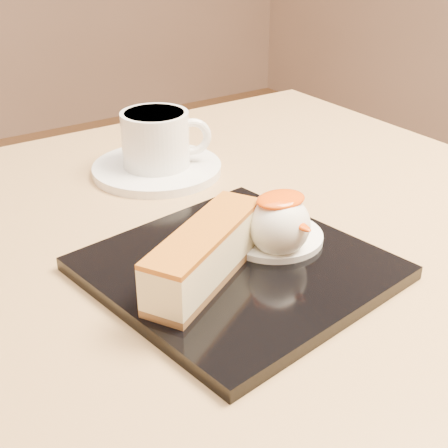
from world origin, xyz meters
TOP-DOWN VIEW (x-y plane):
  - table at (0.00, 0.00)m, footprint 0.80×0.80m
  - dessert_plate at (-0.01, -0.02)m, footprint 0.25×0.25m
  - cheesecake at (-0.05, -0.03)m, footprint 0.14×0.10m
  - cream_smear at (0.04, -0.01)m, footprint 0.09×0.09m
  - ice_cream_scoop at (0.03, -0.03)m, footprint 0.05×0.05m
  - mango_sauce at (0.03, -0.03)m, footprint 0.04×0.03m
  - mint_sprig at (0.01, 0.02)m, footprint 0.03×0.02m
  - saucer at (0.04, 0.21)m, footprint 0.15×0.15m
  - coffee_cup at (0.04, 0.21)m, footprint 0.10×0.08m

SIDE VIEW (x-z plane):
  - table at x=0.00m, z-range 0.20..0.92m
  - saucer at x=0.04m, z-range 0.72..0.73m
  - dessert_plate at x=-0.01m, z-range 0.72..0.73m
  - cream_smear at x=0.04m, z-range 0.73..0.74m
  - mint_sprig at x=0.01m, z-range 0.74..0.74m
  - cheesecake at x=-0.05m, z-range 0.73..0.78m
  - ice_cream_scoop at x=0.03m, z-range 0.73..0.79m
  - coffee_cup at x=0.04m, z-range 0.73..0.79m
  - mango_sauce at x=0.03m, z-range 0.78..0.79m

